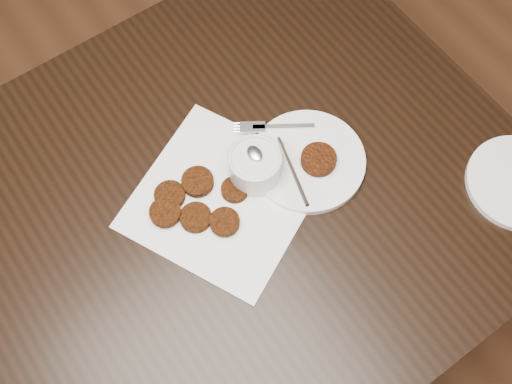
# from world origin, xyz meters

# --- Properties ---
(floor) EXTENTS (4.00, 4.00, 0.00)m
(floor) POSITION_xyz_m (0.00, 0.00, 0.00)
(floor) COLOR #55331D
(floor) RESTS_ON ground
(table) EXTENTS (1.52, 0.98, 0.75)m
(table) POSITION_xyz_m (-0.02, 0.18, 0.38)
(table) COLOR black
(table) RESTS_ON floor
(napkin) EXTENTS (0.42, 0.42, 0.00)m
(napkin) POSITION_xyz_m (0.15, 0.18, 0.75)
(napkin) COLOR white
(napkin) RESTS_ON table
(sauce_ramekin) EXTENTS (0.16, 0.16, 0.14)m
(sauce_ramekin) POSITION_xyz_m (0.23, 0.18, 0.82)
(sauce_ramekin) COLOR silver
(sauce_ramekin) RESTS_ON napkin
(patty_cluster) EXTENTS (0.23, 0.23, 0.02)m
(patty_cluster) POSITION_xyz_m (0.11, 0.19, 0.76)
(patty_cluster) COLOR #59240B
(patty_cluster) RESTS_ON napkin
(plate_with_patty) EXTENTS (0.31, 0.31, 0.03)m
(plate_with_patty) POSITION_xyz_m (0.33, 0.15, 0.77)
(plate_with_patty) COLOR white
(plate_with_patty) RESTS_ON table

